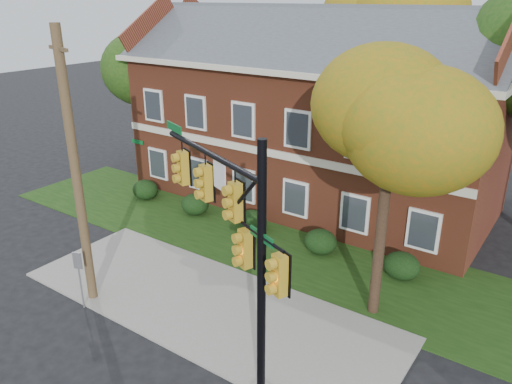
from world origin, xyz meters
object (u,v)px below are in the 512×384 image
Objects in this scene: sign_post at (79,271)px; apartment_building at (312,105)px; hedge_center at (253,221)px; hedge_far_right at (402,266)px; tree_left_rear at (157,60)px; utility_pole at (76,173)px; hedge_left at (195,204)px; tree_near_right at (398,124)px; hedge_right at (320,242)px; hedge_far_left at (145,190)px; traffic_signal at (235,229)px; tree_far_rear at (401,20)px.

apartment_building is at bearing 62.55° from sign_post.
hedge_far_right is at bearing 0.00° from hedge_center.
hedge_center is 0.16× the size of tree_left_rear.
hedge_left is at bearing 120.75° from utility_pole.
tree_left_rear is at bearing -173.46° from apartment_building.
hedge_center is at bearing -23.04° from tree_left_rear.
utility_pole reaches higher than tree_near_right.
hedge_right is 0.15× the size of utility_pole.
utility_pole is at bearing -76.08° from hedge_left.
utility_pole is (-8.59, -7.70, 4.26)m from hedge_far_right.
apartment_building is 7.73m from hedge_right.
hedge_center is 1.00× the size of hedge_right.
utility_pole is at bearing -138.13° from hedge_far_right.
hedge_far_left is at bearing 180.00° from hedge_left.
hedge_far_left is 10.50m from hedge_right.
hedge_left is 0.19× the size of traffic_signal.
hedge_right is 0.12× the size of tree_far_rear.
tree_far_rear is at bearing 122.25° from traffic_signal.
hedge_left is 0.16× the size of tree_near_right.
hedge_right is at bearing -80.64° from tree_far_rear.
sign_post reaches higher than hedge_left.
sign_post reaches higher than hedge_far_left.
hedge_left is 3.50m from hedge_center.
hedge_left is at bearing -123.67° from apartment_building.
hedge_far_right is (7.00, -5.25, -4.46)m from apartment_building.
hedge_far_left is 1.00× the size of hedge_right.
sign_post is at bearing -147.78° from tree_near_right.
apartment_building is 2.19× the size of tree_near_right.
apartment_building is 13.43× the size of hedge_far_right.
hedge_left is 1.00× the size of hedge_center.
hedge_center is 0.15× the size of utility_pole.
sign_post is (-6.15, -0.72, -3.00)m from traffic_signal.
tree_near_right reaches higher than hedge_right.
sign_post is at bearing -99.48° from hedge_center.
hedge_right is at bearing 0.00° from hedge_left.
traffic_signal is 0.76× the size of utility_pole.
apartment_building reaches higher than hedge_far_left.
sign_post is at bearing -55.76° from hedge_far_left.
hedge_far_right is at bearing 94.52° from tree_near_right.
tree_left_rear reaches higher than tree_near_right.
hedge_left is 16.25m from tree_far_rear.
hedge_right is 9.64m from sign_post.
utility_pole reaches higher than hedge_far_right.
tree_far_rear is (4.84, 13.09, 8.32)m from hedge_left.
traffic_signal is at bearing 18.28° from utility_pole.
tree_near_right is 0.97× the size of tree_left_rear.
apartment_building is at bearing 36.89° from hedge_far_left.
tree_left_rear is at bearing 123.42° from hedge_far_left.
utility_pole is at bearing -97.01° from apartment_building.
hedge_right and hedge_far_right have the same top height.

